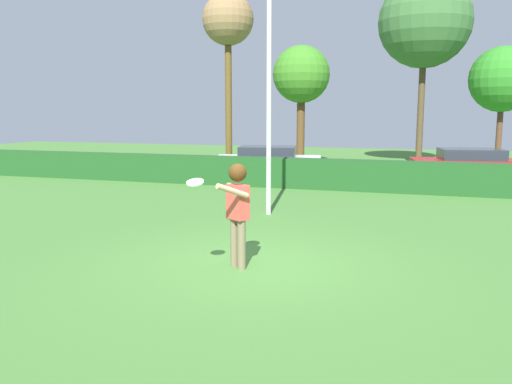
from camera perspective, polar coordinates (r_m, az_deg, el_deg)
ground_plane at (r=9.09m, az=-0.62°, el=-8.00°), size 60.00×60.00×0.00m
person at (r=8.72m, az=-2.05°, el=-1.29°), size 0.49×0.84×1.77m
frisbee at (r=8.09m, az=-6.65°, el=1.06°), size 0.27×0.27×0.10m
lamppost at (r=13.30m, az=1.43°, el=14.05°), size 0.24×0.24×7.05m
hedge_row at (r=18.00m, az=8.83°, el=1.90°), size 29.73×0.90×1.00m
parked_car_white at (r=20.90m, az=1.28°, el=3.46°), size 4.45×2.47×1.25m
parked_car_red at (r=21.12m, az=22.28°, el=2.86°), size 4.42×2.35×1.25m
bare_elm_tree at (r=23.56m, az=-3.07°, el=17.90°), size 2.21×2.21×7.63m
willow_tree at (r=27.05m, az=25.26°, el=11.00°), size 3.00×3.00×5.58m
birch_tree at (r=26.97m, az=17.90°, el=17.19°), size 4.31×4.31×8.95m
maple_tree at (r=25.09m, az=4.95°, el=12.50°), size 2.66×2.66×5.67m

